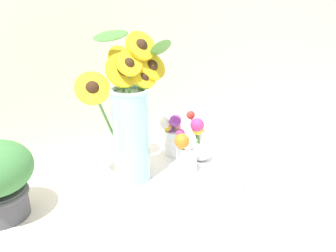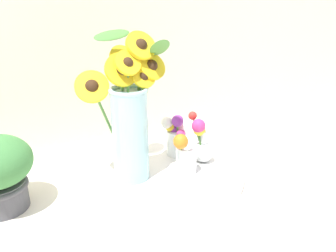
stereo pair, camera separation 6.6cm
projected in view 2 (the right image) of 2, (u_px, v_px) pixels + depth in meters
ground_plane at (162, 181)px, 0.95m from camera, size 6.00×6.00×0.00m
serving_tray at (168, 172)px, 0.98m from camera, size 0.45×0.45×0.02m
mason_jar_sunflowers at (130, 117)px, 0.87m from camera, size 0.25×0.20×0.40m
vase_small_center at (185, 155)px, 0.93m from camera, size 0.08×0.08×0.13m
vase_bulb_right at (202, 143)px, 1.00m from camera, size 0.07×0.08×0.16m
vase_small_back at (175, 136)px, 1.04m from camera, size 0.08×0.06×0.14m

